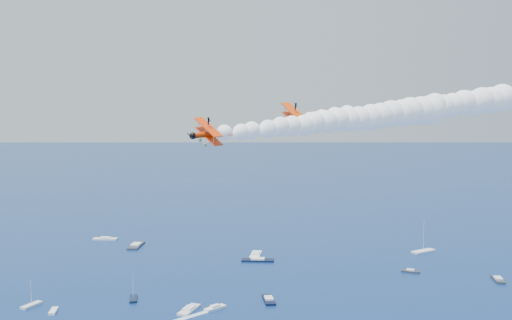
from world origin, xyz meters
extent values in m
cube|color=white|center=(2.74, 85.89, 0.35)|extent=(7.03, 6.04, 0.70)
cube|color=black|center=(-22.60, 97.57, 0.35)|extent=(2.72, 7.33, 0.70)
cube|color=black|center=(22.12, 140.08, 0.35)|extent=(13.25, 6.19, 0.70)
cube|color=silver|center=(-53.10, 94.95, 0.35)|extent=(5.73, 7.26, 0.70)
cube|color=silver|center=(-43.00, 185.71, 0.35)|extent=(11.30, 5.26, 0.70)
cube|color=silver|center=(-5.10, 85.19, 0.35)|extent=(7.26, 10.44, 0.70)
cube|color=white|center=(-45.27, 88.82, 0.35)|extent=(1.94, 5.89, 0.70)
cube|color=white|center=(22.32, 148.90, 0.35)|extent=(6.58, 12.78, 0.70)
cube|color=white|center=(93.01, 146.75, 0.35)|extent=(11.59, 8.16, 0.70)
cube|color=#2B2F39|center=(76.20, 117.55, 0.35)|extent=(6.82, 5.04, 0.70)
cube|color=#292D37|center=(-27.77, 170.86, 0.35)|extent=(7.01, 14.63, 0.70)
cube|color=#282E36|center=(102.95, 104.07, 0.35)|extent=(4.98, 9.58, 0.70)
cube|color=black|center=(19.88, 91.49, 0.35)|extent=(3.30, 9.79, 0.70)
camera|label=1|loc=(-5.16, -90.30, 61.35)|focal=42.02mm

